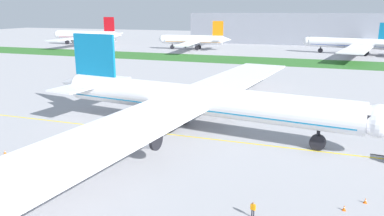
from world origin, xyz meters
TOP-DOWN VIEW (x-y plane):
  - ground_plane at (0.00, 0.00)m, footprint 600.00×600.00m
  - apron_taxi_line at (0.00, 0.41)m, footprint 280.00×0.36m
  - grass_median_strip at (0.00, 97.58)m, footprint 320.00×24.00m
  - airliner_foreground at (4.87, 3.72)m, footprint 59.73×98.12m
  - ground_crew_wingwalker_port at (0.25, 8.16)m, footprint 0.42×0.55m
  - ground_crew_marshaller_front at (19.73, -20.65)m, footprint 0.57×0.35m
  - ground_crew_wingwalker_starboard at (-5.07, 9.41)m, footprint 0.55×0.33m
  - traffic_cone_near_nose at (30.56, -13.83)m, footprint 0.36×0.36m
  - traffic_cone_port_wing at (28.36, -16.23)m, footprint 0.36×0.36m
  - traffic_cone_starboard_wing at (-16.87, -15.40)m, footprint 0.36×0.36m
  - service_truck_baggage_loader at (-44.06, 45.19)m, footprint 5.13×3.30m
  - service_truck_fuel_bowser at (0.72, 50.90)m, footprint 5.47×3.77m
  - parked_airliner_far_left at (-105.98, 136.08)m, footprint 44.58×69.75m
  - parked_airliner_far_centre at (-38.14, 130.67)m, footprint 38.04×59.07m
  - parked_airliner_far_right at (40.54, 133.47)m, footprint 50.82×82.98m
  - terminal_building at (14.88, 182.59)m, footprint 139.89×20.00m

SIDE VIEW (x-z plane):
  - ground_plane at x=0.00m, z-range 0.00..0.00m
  - apron_taxi_line at x=0.00m, z-range 0.00..0.01m
  - grass_median_strip at x=0.00m, z-range 0.00..0.10m
  - traffic_cone_near_nose at x=30.56m, z-range -0.01..0.57m
  - traffic_cone_port_wing at x=28.36m, z-range -0.01..0.57m
  - traffic_cone_starboard_wing at x=-16.87m, z-range -0.01..0.57m
  - ground_crew_wingwalker_starboard at x=-5.07m, z-range 0.17..1.77m
  - ground_crew_marshaller_front at x=19.73m, z-range 0.18..1.85m
  - ground_crew_wingwalker_port at x=0.25m, z-range 0.19..1.90m
  - service_truck_baggage_loader at x=-44.06m, z-range 0.14..2.61m
  - service_truck_fuel_bowser at x=0.72m, z-range 0.14..2.75m
  - parked_airliner_far_centre at x=-38.14m, z-range -2.34..12.20m
  - parked_airliner_far_right at x=40.54m, z-range -2.35..12.31m
  - airliner_foreground at x=4.87m, z-range -2.51..13.15m
  - parked_airliner_far_left at x=-105.98m, z-range -2.57..13.43m
  - terminal_building at x=14.88m, z-range 0.00..18.00m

